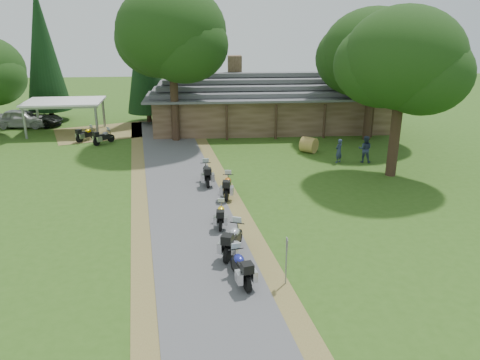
{
  "coord_description": "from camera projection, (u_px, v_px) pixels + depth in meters",
  "views": [
    {
      "loc": [
        0.3,
        -17.45,
        9.86
      ],
      "look_at": [
        2.01,
        5.37,
        1.6
      ],
      "focal_mm": 35.0,
      "sensor_mm": 36.0,
      "label": 1
    }
  ],
  "objects": [
    {
      "name": "ground",
      "position": [
        202.0,
        260.0,
        19.69
      ],
      "size": [
        120.0,
        120.0,
        0.0
      ],
      "primitive_type": "plane",
      "color": "#305517",
      "rests_on": "ground"
    },
    {
      "name": "driveway",
      "position": [
        192.0,
        221.0,
        23.41
      ],
      "size": [
        51.95,
        51.95,
        0.0
      ],
      "primitive_type": "plane",
      "rotation": [
        0.0,
        0.0,
        0.14
      ],
      "color": "#4A494C",
      "rests_on": "ground"
    },
    {
      "name": "lodge",
      "position": [
        269.0,
        100.0,
        41.79
      ],
      "size": [
        21.4,
        9.4,
        4.9
      ],
      "primitive_type": null,
      "color": "brown",
      "rests_on": "ground"
    },
    {
      "name": "carport",
      "position": [
        66.0,
        117.0,
        40.02
      ],
      "size": [
        6.52,
        4.48,
        2.76
      ],
      "primitive_type": null,
      "rotation": [
        0.0,
        0.0,
        0.04
      ],
      "color": "white",
      "rests_on": "ground"
    },
    {
      "name": "car_white_sedan",
      "position": [
        21.0,
        116.0,
        41.97
      ],
      "size": [
        3.11,
        6.37,
        2.06
      ],
      "primitive_type": "imported",
      "rotation": [
        0.0,
        0.0,
        1.49
      ],
      "color": "silver",
      "rests_on": "ground"
    },
    {
      "name": "car_dark_suv",
      "position": [
        34.0,
        115.0,
        42.33
      ],
      "size": [
        2.7,
        5.5,
        2.04
      ],
      "primitive_type": "imported",
      "rotation": [
        0.0,
        0.0,
        1.49
      ],
      "color": "black",
      "rests_on": "ground"
    },
    {
      "name": "motorcycle_row_a",
      "position": [
        241.0,
        266.0,
        17.94
      ],
      "size": [
        1.11,
        2.07,
        1.35
      ],
      "primitive_type": null,
      "rotation": [
        0.0,
        0.0,
        1.82
      ],
      "color": "navy",
      "rests_on": "ground"
    },
    {
      "name": "motorcycle_row_b",
      "position": [
        233.0,
        238.0,
        20.01
      ],
      "size": [
        1.38,
        2.21,
        1.44
      ],
      "primitive_type": null,
      "rotation": [
        0.0,
        0.0,
        1.22
      ],
      "color": "#A3A5AA",
      "rests_on": "ground"
    },
    {
      "name": "motorcycle_row_c",
      "position": [
        221.0,
        214.0,
        22.73
      ],
      "size": [
        0.69,
        1.78,
        1.19
      ],
      "primitive_type": null,
      "rotation": [
        0.0,
        0.0,
        1.5
      ],
      "color": "gold",
      "rests_on": "ground"
    },
    {
      "name": "motorcycle_row_d",
      "position": [
        228.0,
        185.0,
        26.29
      ],
      "size": [
        0.88,
        2.03,
        1.35
      ],
      "primitive_type": null,
      "rotation": [
        0.0,
        0.0,
        1.45
      ],
      "color": "#CD681C",
      "rests_on": "ground"
    },
    {
      "name": "motorcycle_row_e",
      "position": [
        207.0,
        173.0,
        28.24
      ],
      "size": [
        0.81,
        2.08,
        1.39
      ],
      "primitive_type": null,
      "rotation": [
        0.0,
        0.0,
        1.65
      ],
      "color": "black",
      "rests_on": "ground"
    },
    {
      "name": "motorcycle_carport_a",
      "position": [
        86.0,
        133.0,
        37.66
      ],
      "size": [
        1.58,
        1.71,
        1.21
      ],
      "primitive_type": null,
      "rotation": [
        0.0,
        0.0,
        0.86
      ],
      "color": "#E0B700",
      "rests_on": "ground"
    },
    {
      "name": "motorcycle_carport_b",
      "position": [
        104.0,
        136.0,
        36.79
      ],
      "size": [
        1.6,
        1.74,
        1.22
      ],
      "primitive_type": null,
      "rotation": [
        0.0,
        0.0,
        0.87
      ],
      "color": "gray",
      "rests_on": "ground"
    },
    {
      "name": "person_a",
      "position": [
        339.0,
        149.0,
        32.13
      ],
      "size": [
        0.68,
        0.65,
        1.95
      ],
      "primitive_type": "imported",
      "rotation": [
        0.0,
        0.0,
        3.79
      ],
      "color": "#2B3653",
      "rests_on": "ground"
    },
    {
      "name": "person_b",
      "position": [
        365.0,
        147.0,
        32.14
      ],
      "size": [
        0.74,
        0.64,
        2.2
      ],
      "primitive_type": "imported",
      "rotation": [
        0.0,
        0.0,
        2.78
      ],
      "color": "#2B3653",
      "rests_on": "ground"
    },
    {
      "name": "hay_bale",
      "position": [
        309.0,
        145.0,
        34.57
      ],
      "size": [
        1.54,
        1.55,
        1.14
      ],
      "primitive_type": "cylinder",
      "rotation": [
        1.57,
        0.0,
        0.87
      ],
      "color": "olive",
      "rests_on": "ground"
    },
    {
      "name": "sign_post",
      "position": [
        286.0,
        261.0,
        17.65
      ],
      "size": [
        0.35,
        0.06,
        1.95
      ],
      "primitive_type": null,
      "color": "gray",
      "rests_on": "ground"
    },
    {
      "name": "oak_lodge_left",
      "position": [
        172.0,
        54.0,
        35.75
      ],
      "size": [
        8.33,
        8.33,
        13.63
      ],
      "primitive_type": null,
      "color": "#183710",
      "rests_on": "ground"
    },
    {
      "name": "oak_lodge_right",
      "position": [
        372.0,
        71.0,
        36.45
      ],
      "size": [
        8.17,
        8.17,
        11.01
      ],
      "primitive_type": null,
      "color": "#183710",
      "rests_on": "ground"
    },
    {
      "name": "oak_driveway",
      "position": [
        401.0,
        82.0,
        27.93
      ],
      "size": [
        7.13,
        7.13,
        11.76
      ],
      "primitive_type": null,
      "color": "#183710",
      "rests_on": "ground"
    },
    {
      "name": "cedar_near",
      "position": [
        145.0,
        57.0,
        42.24
      ],
      "size": [
        3.8,
        3.8,
        11.95
      ],
      "primitive_type": "cone",
      "color": "black",
      "rests_on": "ground"
    },
    {
      "name": "cedar_far",
      "position": [
        43.0,
        56.0,
        42.96
      ],
      "size": [
        4.01,
        4.01,
        12.09
      ],
      "primitive_type": "cone",
      "color": "black",
      "rests_on": "ground"
    }
  ]
}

